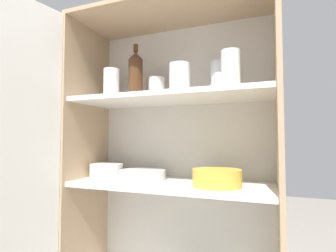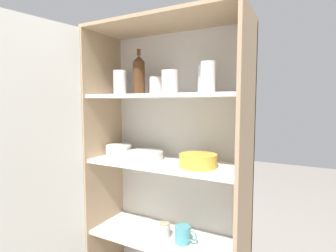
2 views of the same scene
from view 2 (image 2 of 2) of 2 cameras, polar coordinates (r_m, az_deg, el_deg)
cupboard_back_panel at (r=1.61m, az=2.34°, el=-7.36°), size 0.88×0.02×1.51m
cupboard_side_left at (r=1.70m, az=-13.54°, el=-6.77°), size 0.02×0.36×1.51m
cupboard_side_right at (r=1.32m, az=16.46°, el=-10.37°), size 0.02×0.36×1.51m
cupboard_top_panel at (r=1.48m, az=-0.62°, el=21.51°), size 0.88×0.36×0.02m
shelf_board_lower at (r=1.61m, az=-0.58°, el=-23.10°), size 0.85×0.32×0.02m
shelf_board_middle at (r=1.46m, az=-0.59°, el=-8.16°), size 0.85×0.32×0.02m
shelf_board_upper at (r=1.42m, az=-0.61°, el=6.55°), size 0.85×0.32×0.02m
cupboard_door at (r=1.48m, az=-25.36°, el=-8.92°), size 0.10×0.44×1.51m
tumbler_glass_0 at (r=1.55m, az=-10.42°, el=9.26°), size 0.07×0.07×0.14m
tumbler_glass_1 at (r=1.24m, az=8.68°, el=10.45°), size 0.07×0.07×0.14m
tumbler_glass_2 at (r=1.61m, az=-5.33°, el=8.78°), size 0.07×0.07×0.12m
tumbler_glass_3 at (r=1.40m, az=8.10°, el=9.93°), size 0.08×0.08×0.15m
tumbler_glass_4 at (r=1.52m, az=-2.62°, el=8.73°), size 0.08×0.08×0.10m
tumbler_glass_5 at (r=1.32m, az=0.38°, el=9.58°), size 0.08×0.08×0.11m
wine_glass_0 at (r=1.71m, az=-9.86°, el=9.41°), size 0.07×0.07×0.12m
wine_bottle at (r=1.53m, az=-6.34°, el=11.01°), size 0.07×0.07×0.26m
plate_stack_white at (r=1.53m, az=-4.99°, el=-6.27°), size 0.21×0.21×0.04m
mixing_bowl_large at (r=1.34m, az=6.57°, el=-7.36°), size 0.19×0.19×0.07m
serving_bowl_small at (r=1.64m, az=-10.67°, el=-5.10°), size 0.16×0.16×0.07m
coffee_mug_primary at (r=1.52m, az=3.31°, el=-22.50°), size 0.12×0.08×0.09m
storage_jar at (r=1.58m, az=-0.82°, el=-21.65°), size 0.07×0.07×0.08m
serving_spoon at (r=1.75m, az=-7.67°, el=-20.18°), size 0.19×0.02×0.01m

